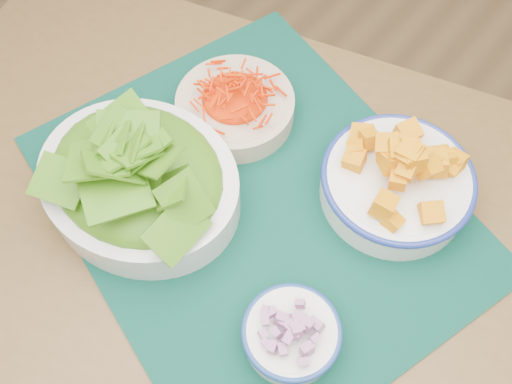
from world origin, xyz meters
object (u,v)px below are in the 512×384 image
Objects in this scene: table at (270,295)px; onion_bowl at (291,333)px; placemat at (256,203)px; squash_bowl at (399,177)px; lettuce_bowl at (137,173)px; carrot_bowl at (235,103)px.

table is 0.16m from onion_bowl.
placemat is at bearing 140.90° from onion_bowl.
squash_bowl is 0.36m from lettuce_bowl.
carrot_bowl is 1.53× the size of onion_bowl.
placemat is 0.16m from carrot_bowl.
table is 0.30m from carrot_bowl.
table is at bearing -106.92° from squash_bowl.
squash_bowl reaches higher than placemat.
placemat is 0.21m from squash_bowl.
onion_bowl is at bearing -87.40° from squash_bowl.
lettuce_bowl is at bearing -141.03° from squash_bowl.
carrot_bowl is (-0.12, 0.10, 0.04)m from placemat.
table is 2.42× the size of placemat.
squash_bowl reaches higher than onion_bowl.
lettuce_bowl reaches higher than carrot_bowl.
onion_bowl reaches higher than placemat.
carrot_bowl is at bearing 81.09° from lettuce_bowl.
lettuce_bowl reaches higher than onion_bowl.
squash_bowl is at bearing 57.47° from table.
onion_bowl reaches higher than table.
squash_bowl is (0.06, 0.21, 0.14)m from table.
onion_bowl is (0.01, -0.27, -0.02)m from squash_bowl.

